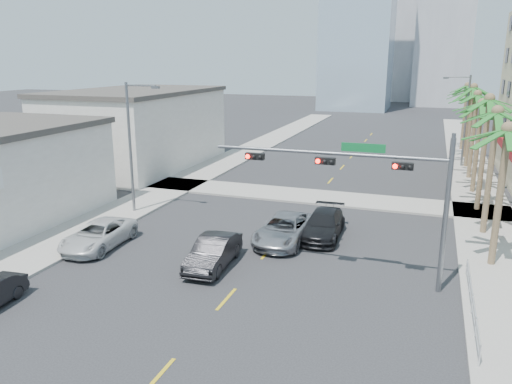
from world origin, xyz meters
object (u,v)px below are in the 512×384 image
Objects in this scene: car_parked_far at (98,235)px; car_lane_right at (323,225)px; car_lane_left at (213,252)px; car_lane_center at (285,229)px; traffic_signal_mast at (374,181)px.

car_parked_far is 0.99× the size of car_lane_right.
car_lane_left is 0.84× the size of car_lane_center.
car_lane_left is 5.30m from car_lane_center.
traffic_signal_mast is 7.89m from car_lane_center.
car_lane_right is (4.44, 6.31, -0.01)m from car_lane_left.
car_lane_center reaches higher than car_lane_right.
traffic_signal_mast reaches higher than car_lane_left.
car_lane_right is (-3.40, 5.55, -4.29)m from traffic_signal_mast.
traffic_signal_mast is 2.32× the size of car_lane_left.
car_lane_left is (7.35, -0.36, 0.05)m from car_parked_far.
car_parked_far is at bearing -153.79° from car_lane_center.
car_lane_center is (9.83, 4.33, 0.05)m from car_parked_far.
traffic_signal_mast reaches higher than car_lane_right.
car_lane_right is at bearing 121.49° from traffic_signal_mast.
traffic_signal_mast is at bearing -33.77° from car_lane_center.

